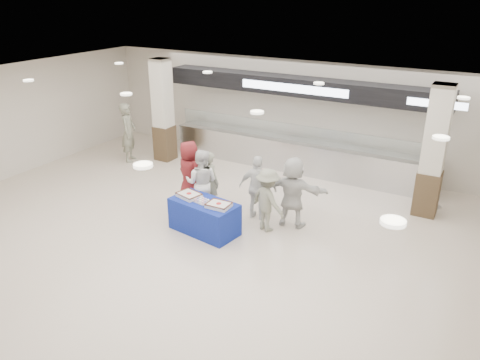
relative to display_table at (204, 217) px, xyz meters
The scene contains 15 objects.
ground 0.87m from the display_table, 75.26° to the right, with size 14.00×14.00×0.00m, color beige.
serving_line 4.71m from the display_table, 87.50° to the left, with size 8.70×0.85×2.80m.
column_left 5.26m from the display_table, 137.83° to the left, with size 0.55×0.55×3.20m.
column_right 5.55m from the display_table, 39.35° to the left, with size 0.55×0.55×3.20m.
display_table is the anchor object (origin of this frame).
sheet_cake_left 0.61m from the display_table, behind, with size 0.60×0.52×0.11m.
sheet_cake_right 0.61m from the display_table, ahead, with size 0.51×0.40×0.10m.
cupcake_tray 0.41m from the display_table, 152.69° to the right, with size 0.45×0.38×0.06m.
civilian_maroon 1.54m from the display_table, 137.64° to the left, with size 0.84×0.54×1.71m, color maroon.
soldier_a 1.17m from the display_table, 115.64° to the left, with size 0.56×0.37×1.54m, color slate.
chef_tall 1.01m from the display_table, 127.06° to the left, with size 0.81×0.63×1.66m, color white.
chef_short 1.47m from the display_table, 58.85° to the left, with size 0.92×0.38×1.58m, color white.
soldier_b 1.48m from the display_table, 33.10° to the left, with size 0.96×0.55×1.49m, color slate.
civilian_white 2.09m from the display_table, 38.31° to the left, with size 1.57×0.50×1.69m, color silver.
soldier_bg 5.48m from the display_table, 149.43° to the left, with size 0.68×0.45×1.87m, color slate.
Camera 1 is at (5.17, -7.05, 5.19)m, focal length 35.00 mm.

